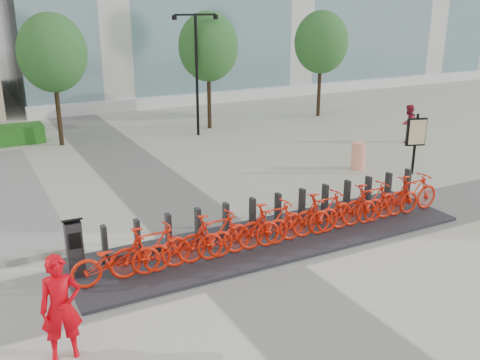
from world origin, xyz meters
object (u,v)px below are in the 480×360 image
bike_0 (116,259)px  construction_barrel (358,156)px  pedestrian (408,124)px  worker_red (61,308)px  map_sign (416,134)px  kiosk (75,247)px

bike_0 → construction_barrel: 10.24m
bike_0 → pedestrian: size_ratio=1.18×
construction_barrel → worker_red: bearing=-151.6°
worker_red → pedestrian: size_ratio=1.14×
pedestrian → bike_0: bearing=-0.4°
map_sign → bike_0: bearing=-147.6°
kiosk → pedestrian: pedestrian is taller
worker_red → map_sign: map_sign is taller
worker_red → construction_barrel: size_ratio=1.91×
worker_red → bike_0: bearing=60.3°
bike_0 → worker_red: (-1.37, -1.88, 0.32)m
worker_red → pedestrian: bearing=33.9°
bike_0 → map_sign: (10.68, 2.69, 0.77)m
worker_red → pedestrian: 16.90m
kiosk → worker_red: bearing=-103.3°
pedestrian → map_sign: map_sign is taller
worker_red → map_sign: (12.04, 4.56, 0.45)m
kiosk → construction_barrel: kiosk is taller
worker_red → construction_barrel: bearing=34.8°
kiosk → map_sign: map_sign is taller
worker_red → map_sign: bearing=27.1°
construction_barrel → map_sign: bearing=-45.9°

